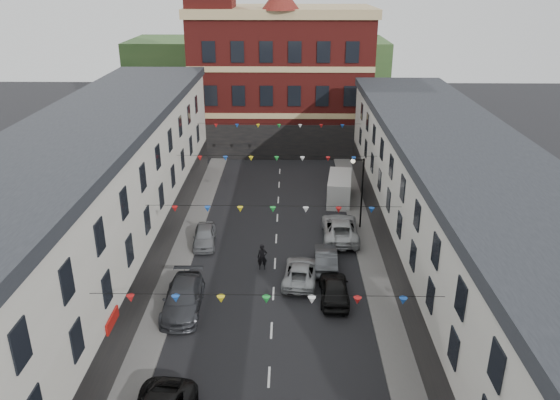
# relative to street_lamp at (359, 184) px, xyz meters

# --- Properties ---
(ground) EXTENTS (160.00, 160.00, 0.00)m
(ground) POSITION_rel_street_lamp_xyz_m (-6.55, -14.00, -3.90)
(ground) COLOR black
(ground) RESTS_ON ground
(pavement_left) EXTENTS (1.80, 64.00, 0.15)m
(pavement_left) POSITION_rel_street_lamp_xyz_m (-13.45, -12.00, -3.83)
(pavement_left) COLOR #605E5B
(pavement_left) RESTS_ON ground
(pavement_right) EXTENTS (1.80, 64.00, 0.15)m
(pavement_right) POSITION_rel_street_lamp_xyz_m (0.35, -12.00, -3.83)
(pavement_right) COLOR #605E5B
(pavement_right) RESTS_ON ground
(terrace_left) EXTENTS (8.40, 56.00, 10.70)m
(terrace_left) POSITION_rel_street_lamp_xyz_m (-18.33, -13.00, 1.44)
(terrace_left) COLOR beige
(terrace_left) RESTS_ON ground
(terrace_right) EXTENTS (8.40, 56.00, 9.70)m
(terrace_right) POSITION_rel_street_lamp_xyz_m (5.23, -13.00, 0.95)
(terrace_right) COLOR beige
(terrace_right) RESTS_ON ground
(civic_building) EXTENTS (20.60, 13.30, 18.50)m
(civic_building) POSITION_rel_street_lamp_xyz_m (-6.55, 23.95, 4.23)
(civic_building) COLOR maroon
(civic_building) RESTS_ON ground
(clock_tower) EXTENTS (5.60, 5.60, 30.00)m
(clock_tower) POSITION_rel_street_lamp_xyz_m (-14.05, 21.00, 11.03)
(clock_tower) COLOR maroon
(clock_tower) RESTS_ON ground
(distant_hill) EXTENTS (40.00, 14.00, 10.00)m
(distant_hill) POSITION_rel_street_lamp_xyz_m (-10.55, 48.00, 1.10)
(distant_hill) COLOR #2F5226
(distant_hill) RESTS_ON ground
(street_lamp) EXTENTS (1.10, 0.36, 6.00)m
(street_lamp) POSITION_rel_street_lamp_xyz_m (0.00, 0.00, 0.00)
(street_lamp) COLOR black
(street_lamp) RESTS_ON ground
(car_left_d) EXTENTS (2.43, 5.64, 1.62)m
(car_left_d) POSITION_rel_street_lamp_xyz_m (-12.05, -11.93, -3.10)
(car_left_d) COLOR #393B40
(car_left_d) RESTS_ON ground
(car_left_e) EXTENTS (2.01, 4.27, 1.41)m
(car_left_e) POSITION_rel_street_lamp_xyz_m (-12.02, -3.04, -3.20)
(car_left_e) COLOR gray
(car_left_e) RESTS_ON ground
(car_right_d) EXTENTS (1.89, 4.54, 1.54)m
(car_right_d) POSITION_rel_street_lamp_xyz_m (-2.66, -10.60, -3.14)
(car_right_d) COLOR black
(car_right_d) RESTS_ON ground
(car_right_e) EXTENTS (1.67, 4.46, 1.45)m
(car_right_e) POSITION_rel_street_lamp_xyz_m (-2.95, -6.52, -3.18)
(car_right_e) COLOR #474A4E
(car_right_e) RESTS_ON ground
(car_right_f) EXTENTS (2.86, 5.97, 1.64)m
(car_right_f) POSITION_rel_street_lamp_xyz_m (-1.54, -1.74, -3.08)
(car_right_f) COLOR #B2B5B8
(car_right_f) RESTS_ON ground
(moving_car) EXTENTS (2.70, 5.00, 1.33)m
(moving_car) POSITION_rel_street_lamp_xyz_m (-4.75, -8.35, -3.24)
(moving_car) COLOR #ADB1B4
(moving_car) RESTS_ON ground
(white_van) EXTENTS (2.65, 5.49, 2.34)m
(white_van) POSITION_rel_street_lamp_xyz_m (-0.95, 6.06, -2.74)
(white_van) COLOR silver
(white_van) RESTS_ON ground
(pedestrian) EXTENTS (0.71, 0.49, 1.90)m
(pedestrian) POSITION_rel_street_lamp_xyz_m (-7.41, -6.80, -2.95)
(pedestrian) COLOR black
(pedestrian) RESTS_ON ground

